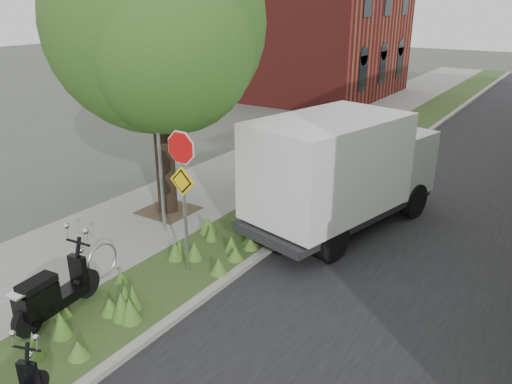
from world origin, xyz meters
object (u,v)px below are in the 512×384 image
at_px(box_truck, 341,167).
at_px(utility_cabinet, 261,170).
at_px(scooter_near, 48,299).
at_px(sign_assembly, 182,174).

distance_m(box_truck, utility_cabinet, 3.53).
bearing_deg(scooter_near, utility_cabinet, 94.34).
distance_m(scooter_near, box_truck, 7.36).
bearing_deg(box_truck, scooter_near, -110.66).
xyz_separation_m(sign_assembly, utility_cabinet, (-1.48, 5.24, -1.64)).
xyz_separation_m(scooter_near, utility_cabinet, (-0.61, 8.00, 0.11)).
xyz_separation_m(box_truck, utility_cabinet, (-3.18, 1.19, -0.99)).
bearing_deg(box_truck, utility_cabinet, 159.44).
relative_size(scooter_near, box_truck, 0.33).
xyz_separation_m(sign_assembly, box_truck, (1.69, 4.05, -0.65)).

